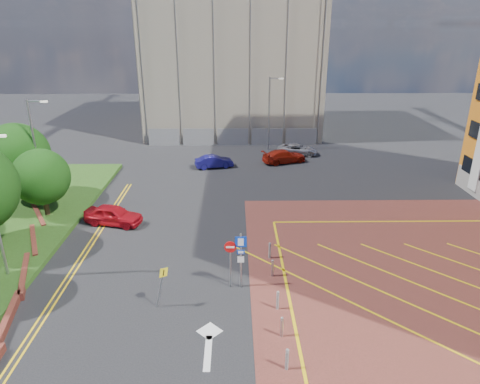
{
  "coord_description": "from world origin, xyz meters",
  "views": [
    {
      "loc": [
        0.2,
        -18.68,
        13.28
      ],
      "look_at": [
        0.49,
        3.39,
        4.58
      ],
      "focal_mm": 32.0,
      "sensor_mm": 36.0,
      "label": 1
    }
  ],
  "objects_px": {
    "car_silver_back": "(297,149)",
    "lamp_left_far": "(37,149)",
    "lamp_back": "(270,111)",
    "sign_cluster": "(237,255)",
    "tree_d": "(17,156)",
    "warning_sign": "(162,282)",
    "car_blue_back": "(214,162)",
    "car_red_back": "(284,156)",
    "tree_c": "(41,177)",
    "car_red_left": "(113,215)"
  },
  "relations": [
    {
      "from": "tree_d",
      "to": "sign_cluster",
      "type": "distance_m",
      "value": 20.74
    },
    {
      "from": "tree_d",
      "to": "lamp_back",
      "type": "bearing_deg",
      "value": 36.09
    },
    {
      "from": "tree_d",
      "to": "car_silver_back",
      "type": "distance_m",
      "value": 27.04
    },
    {
      "from": "tree_c",
      "to": "warning_sign",
      "type": "height_order",
      "value": "tree_c"
    },
    {
      "from": "lamp_back",
      "to": "car_red_back",
      "type": "distance_m",
      "value": 6.14
    },
    {
      "from": "tree_d",
      "to": "lamp_back",
      "type": "height_order",
      "value": "lamp_back"
    },
    {
      "from": "warning_sign",
      "to": "car_red_back",
      "type": "relative_size",
      "value": 0.5
    },
    {
      "from": "tree_c",
      "to": "sign_cluster",
      "type": "distance_m",
      "value": 16.53
    },
    {
      "from": "tree_d",
      "to": "car_silver_back",
      "type": "bearing_deg",
      "value": 28.89
    },
    {
      "from": "lamp_left_far",
      "to": "warning_sign",
      "type": "bearing_deg",
      "value": -49.13
    },
    {
      "from": "car_red_left",
      "to": "car_silver_back",
      "type": "relative_size",
      "value": 0.95
    },
    {
      "from": "tree_d",
      "to": "warning_sign",
      "type": "xyz_separation_m",
      "value": [
        13.07,
        -13.71,
        -2.44
      ]
    },
    {
      "from": "car_silver_back",
      "to": "lamp_left_far",
      "type": "bearing_deg",
      "value": 129.46
    },
    {
      "from": "tree_d",
      "to": "sign_cluster",
      "type": "xyz_separation_m",
      "value": [
        16.8,
        -12.02,
        -1.92
      ]
    },
    {
      "from": "sign_cluster",
      "to": "car_silver_back",
      "type": "relative_size",
      "value": 0.74
    },
    {
      "from": "sign_cluster",
      "to": "car_blue_back",
      "type": "xyz_separation_m",
      "value": [
        -2.12,
        20.69,
        -1.34
      ]
    },
    {
      "from": "car_blue_back",
      "to": "lamp_left_far",
      "type": "bearing_deg",
      "value": 114.14
    },
    {
      "from": "lamp_left_far",
      "to": "lamp_back",
      "type": "xyz_separation_m",
      "value": [
        18.5,
        16.0,
        -0.3
      ]
    },
    {
      "from": "lamp_back",
      "to": "sign_cluster",
      "type": "height_order",
      "value": "lamp_back"
    },
    {
      "from": "car_silver_back",
      "to": "car_blue_back",
      "type": "bearing_deg",
      "value": 122.29
    },
    {
      "from": "lamp_left_far",
      "to": "warning_sign",
      "type": "relative_size",
      "value": 3.55
    },
    {
      "from": "tree_c",
      "to": "car_silver_back",
      "type": "bearing_deg",
      "value": 37.91
    },
    {
      "from": "car_red_left",
      "to": "car_red_back",
      "type": "bearing_deg",
      "value": -29.66
    },
    {
      "from": "car_red_left",
      "to": "car_silver_back",
      "type": "height_order",
      "value": "car_red_left"
    },
    {
      "from": "warning_sign",
      "to": "tree_c",
      "type": "bearing_deg",
      "value": 133.26
    },
    {
      "from": "warning_sign",
      "to": "car_silver_back",
      "type": "height_order",
      "value": "warning_sign"
    },
    {
      "from": "car_blue_back",
      "to": "car_red_back",
      "type": "relative_size",
      "value": 0.82
    },
    {
      "from": "car_red_back",
      "to": "sign_cluster",
      "type": "bearing_deg",
      "value": 147.76
    },
    {
      "from": "tree_d",
      "to": "car_red_back",
      "type": "xyz_separation_m",
      "value": [
        21.79,
        10.25,
        -3.21
      ]
    },
    {
      "from": "tree_d",
      "to": "lamp_left_far",
      "type": "xyz_separation_m",
      "value": [
        2.08,
        -1.0,
        0.79
      ]
    },
    {
      "from": "tree_c",
      "to": "lamp_back",
      "type": "xyz_separation_m",
      "value": [
        17.58,
        18.0,
        1.17
      ]
    },
    {
      "from": "tree_c",
      "to": "car_red_left",
      "type": "distance_m",
      "value": 5.78
    },
    {
      "from": "tree_c",
      "to": "lamp_back",
      "type": "relative_size",
      "value": 0.61
    },
    {
      "from": "car_blue_back",
      "to": "car_silver_back",
      "type": "xyz_separation_m",
      "value": [
        8.83,
        4.3,
        -0.01
      ]
    },
    {
      "from": "lamp_left_far",
      "to": "car_red_back",
      "type": "relative_size",
      "value": 1.76
    },
    {
      "from": "tree_d",
      "to": "warning_sign",
      "type": "bearing_deg",
      "value": -46.35
    },
    {
      "from": "sign_cluster",
      "to": "car_red_left",
      "type": "distance_m",
      "value": 11.84
    },
    {
      "from": "sign_cluster",
      "to": "car_red_back",
      "type": "relative_size",
      "value": 0.7
    },
    {
      "from": "car_blue_back",
      "to": "lamp_back",
      "type": "bearing_deg",
      "value": -56.42
    },
    {
      "from": "sign_cluster",
      "to": "warning_sign",
      "type": "distance_m",
      "value": 4.12
    },
    {
      "from": "warning_sign",
      "to": "car_red_left",
      "type": "bearing_deg",
      "value": 117.3
    },
    {
      "from": "lamp_back",
      "to": "warning_sign",
      "type": "bearing_deg",
      "value": -104.65
    },
    {
      "from": "car_red_left",
      "to": "car_red_back",
      "type": "distance_m",
      "value": 19.81
    },
    {
      "from": "lamp_back",
      "to": "tree_d",
      "type": "bearing_deg",
      "value": -143.91
    },
    {
      "from": "lamp_back",
      "to": "car_red_left",
      "type": "relative_size",
      "value": 1.95
    },
    {
      "from": "car_blue_back",
      "to": "car_red_back",
      "type": "bearing_deg",
      "value": -90.91
    },
    {
      "from": "sign_cluster",
      "to": "car_silver_back",
      "type": "xyz_separation_m",
      "value": [
        6.71,
        24.98,
        -1.35
      ]
    },
    {
      "from": "lamp_left_far",
      "to": "car_blue_back",
      "type": "xyz_separation_m",
      "value": [
        12.59,
        9.67,
        -4.05
      ]
    },
    {
      "from": "car_blue_back",
      "to": "car_red_left",
      "type": "bearing_deg",
      "value": 139.33
    },
    {
      "from": "lamp_left_far",
      "to": "warning_sign",
      "type": "xyz_separation_m",
      "value": [
        10.99,
        -12.71,
        -3.23
      ]
    }
  ]
}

